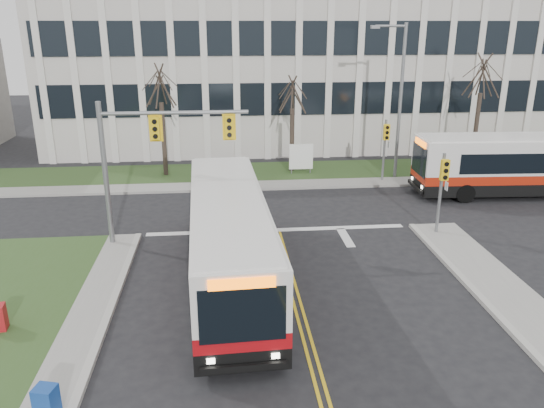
{
  "coord_description": "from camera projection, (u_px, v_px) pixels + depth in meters",
  "views": [
    {
      "loc": [
        -2.39,
        -14.66,
        9.16
      ],
      "look_at": [
        -0.41,
        6.16,
        2.0
      ],
      "focal_mm": 35.0,
      "sensor_mm": 36.0,
      "label": 1
    }
  ],
  "objects": [
    {
      "name": "ground",
      "position": [
        303.0,
        324.0,
        16.99
      ],
      "size": [
        120.0,
        120.0,
        0.0
      ],
      "primitive_type": "plane",
      "color": "black",
      "rests_on": "ground"
    },
    {
      "name": "sidewalk_cross",
      "position": [
        348.0,
        183.0,
        31.73
      ],
      "size": [
        44.0,
        1.6,
        0.14
      ],
      "primitive_type": "cube",
      "color": "#9E9B93",
      "rests_on": "ground"
    },
    {
      "name": "building_lawn",
      "position": [
        338.0,
        171.0,
        34.37
      ],
      "size": [
        44.0,
        5.0,
        0.12
      ],
      "primitive_type": "cube",
      "color": "#334E21",
      "rests_on": "ground"
    },
    {
      "name": "office_building",
      "position": [
        310.0,
        63.0,
        43.75
      ],
      "size": [
        40.0,
        16.0,
        12.0
      ],
      "primitive_type": "cube",
      "color": "beige",
      "rests_on": "ground"
    },
    {
      "name": "mast_arm_signal",
      "position": [
        144.0,
        148.0,
        21.85
      ],
      "size": [
        6.11,
        0.38,
        6.2
      ],
      "color": "slate",
      "rests_on": "ground"
    },
    {
      "name": "signal_pole_near",
      "position": [
        442.0,
        183.0,
        23.32
      ],
      "size": [
        0.34,
        0.39,
        3.8
      ],
      "color": "slate",
      "rests_on": "ground"
    },
    {
      "name": "signal_pole_far",
      "position": [
        385.0,
        142.0,
        31.32
      ],
      "size": [
        0.34,
        0.39,
        3.8
      ],
      "color": "slate",
      "rests_on": "ground"
    },
    {
      "name": "streetlight",
      "position": [
        398.0,
        94.0,
        31.28
      ],
      "size": [
        2.15,
        0.25,
        9.2
      ],
      "color": "slate",
      "rests_on": "ground"
    },
    {
      "name": "directory_sign",
      "position": [
        301.0,
        157.0,
        33.31
      ],
      "size": [
        1.5,
        0.12,
        2.0
      ],
      "color": "slate",
      "rests_on": "ground"
    },
    {
      "name": "tree_left",
      "position": [
        160.0,
        87.0,
        31.62
      ],
      "size": [
        1.8,
        1.8,
        7.7
      ],
      "color": "#42352B",
      "rests_on": "ground"
    },
    {
      "name": "tree_mid",
      "position": [
        292.0,
        96.0,
        32.73
      ],
      "size": [
        1.8,
        1.8,
        6.82
      ],
      "color": "#42352B",
      "rests_on": "ground"
    },
    {
      "name": "tree_right",
      "position": [
        482.0,
        78.0,
        33.28
      ],
      "size": [
        1.8,
        1.8,
        8.25
      ],
      "color": "#42352B",
      "rests_on": "ground"
    },
    {
      "name": "bus_main",
      "position": [
        229.0,
        241.0,
        19.38
      ],
      "size": [
        3.11,
        12.19,
        3.22
      ],
      "primitive_type": null,
      "rotation": [
        0.0,
        0.0,
        0.04
      ],
      "color": "silver",
      "rests_on": "ground"
    },
    {
      "name": "bus_cross",
      "position": [
        528.0,
        166.0,
        29.32
      ],
      "size": [
        12.39,
        3.22,
        3.27
      ],
      "primitive_type": null,
      "rotation": [
        0.0,
        0.0,
        -1.62
      ],
      "color": "silver",
      "rests_on": "ground"
    },
    {
      "name": "newspaper_box_blue",
      "position": [
        47.0,
        404.0,
        12.74
      ],
      "size": [
        0.6,
        0.56,
        0.95
      ],
      "primitive_type": "cube",
      "rotation": [
        0.0,
        0.0,
        -0.26
      ],
      "color": "navy",
      "rests_on": "ground"
    }
  ]
}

